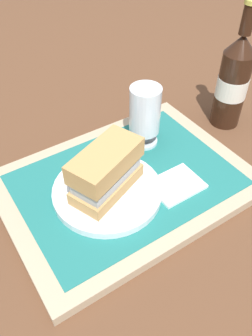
# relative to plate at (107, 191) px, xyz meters

# --- Properties ---
(ground_plane) EXTENTS (3.00, 3.00, 0.00)m
(ground_plane) POSITION_rel_plate_xyz_m (0.05, 0.01, -0.03)
(ground_plane) COLOR brown
(tray) EXTENTS (0.44, 0.32, 0.02)m
(tray) POSITION_rel_plate_xyz_m (0.05, 0.01, -0.02)
(tray) COLOR tan
(tray) RESTS_ON ground_plane
(placemat) EXTENTS (0.38, 0.27, 0.00)m
(placemat) POSITION_rel_plate_xyz_m (0.05, 0.01, -0.01)
(placemat) COLOR #1E6B66
(placemat) RESTS_ON tray
(plate) EXTENTS (0.19, 0.19, 0.01)m
(plate) POSITION_rel_plate_xyz_m (0.00, 0.00, 0.00)
(plate) COLOR white
(plate) RESTS_ON placemat
(sandwich) EXTENTS (0.14, 0.11, 0.08)m
(sandwich) POSITION_rel_plate_xyz_m (0.00, 0.00, 0.05)
(sandwich) COLOR tan
(sandwich) RESTS_ON plate
(beer_glass) EXTENTS (0.06, 0.06, 0.12)m
(beer_glass) POSITION_rel_plate_xyz_m (0.14, 0.08, 0.06)
(beer_glass) COLOR silver
(beer_glass) RESTS_ON placemat
(napkin_folded) EXTENTS (0.09, 0.07, 0.01)m
(napkin_folded) POSITION_rel_plate_xyz_m (0.11, -0.05, -0.00)
(napkin_folded) COLOR white
(napkin_folded) RESTS_ON placemat
(beer_bottle) EXTENTS (0.07, 0.07, 0.27)m
(beer_bottle) POSITION_rel_plate_xyz_m (0.35, 0.06, 0.08)
(beer_bottle) COLOR black
(beer_bottle) RESTS_ON ground_plane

